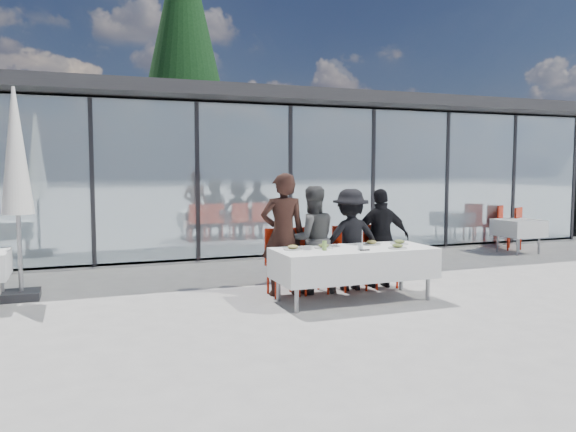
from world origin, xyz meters
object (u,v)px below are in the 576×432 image
at_px(diner_b, 312,240).
at_px(spare_chair_b, 513,226).
at_px(plate_c, 372,243).
at_px(diner_chair_d, 379,252).
at_px(diner_chair_c, 348,254).
at_px(plate_b, 324,246).
at_px(juice_bottle, 324,246).
at_px(diner_chair_b, 310,257).
at_px(folded_eyeglasses, 365,250).
at_px(lounger, 378,244).
at_px(conifer_tree, 184,50).
at_px(market_umbrella, 16,164).
at_px(diner_a, 283,235).
at_px(spare_table_right, 519,228).
at_px(dining_table, 354,263).
at_px(diner_c, 350,239).
at_px(spare_chair_a, 505,224).
at_px(plate_d, 399,243).
at_px(diner_chair_a, 281,258).
at_px(diner_d, 381,238).
at_px(plate_a, 293,248).
at_px(plate_extra, 398,247).

relative_size(diner_b, spare_chair_b, 1.65).
bearing_deg(plate_c, diner_chair_d, 51.29).
relative_size(diner_chair_c, plate_b, 3.72).
bearing_deg(juice_bottle, diner_b, 80.09).
height_order(diner_chair_b, folded_eyeglasses, diner_chair_b).
xyz_separation_m(diner_b, lounger, (2.72, 2.77, -0.55)).
bearing_deg(conifer_tree, spare_chair_b, -59.24).
xyz_separation_m(diner_b, folded_eyeglasses, (0.38, -0.95, -0.05)).
bearing_deg(diner_chair_b, diner_chair_d, 0.00).
distance_m(juice_bottle, market_umbrella, 4.46).
distance_m(diner_a, diner_chair_c, 1.16).
relative_size(plate_c, folded_eyeglasses, 1.87).
xyz_separation_m(diner_chair_b, market_umbrella, (-4.06, 0.99, 1.39)).
bearing_deg(spare_table_right, juice_bottle, -154.87).
relative_size(diner_chair_b, plate_b, 3.72).
bearing_deg(spare_chair_b, plate_b, -153.46).
height_order(dining_table, diner_chair_b, diner_chair_b).
bearing_deg(diner_c, diner_chair_d, -166.78).
bearing_deg(diner_chair_d, folded_eyeglasses, -128.20).
distance_m(juice_bottle, spare_chair_a, 7.50).
bearing_deg(plate_d, diner_chair_a, 158.77).
bearing_deg(plate_c, spare_chair_a, 32.17).
height_order(diner_a, diner_c, diner_a).
height_order(dining_table, spare_table_right, dining_table).
height_order(plate_c, conifer_tree, conifer_tree).
relative_size(spare_chair_a, lounger, 0.70).
distance_m(diner_b, diner_d, 1.18).
xyz_separation_m(diner_chair_b, juice_bottle, (-0.13, -0.81, 0.28)).
relative_size(plate_b, conifer_tree, 0.02).
height_order(diner_c, spare_table_right, diner_c).
height_order(diner_d, folded_eyeglasses, diner_d).
relative_size(plate_a, spare_chair_a, 0.27).
distance_m(diner_c, diner_chair_c, 0.25).
height_order(dining_table, market_umbrella, market_umbrella).
xyz_separation_m(diner_chair_b, diner_c, (0.64, -0.07, 0.24)).
relative_size(diner_chair_a, plate_d, 3.72).
height_order(diner_c, plate_b, diner_c).
distance_m(diner_chair_d, folded_eyeglasses, 1.32).
height_order(diner_a, diner_d, diner_a).
bearing_deg(folded_eyeglasses, lounger, 57.86).
xyz_separation_m(dining_table, plate_b, (-0.40, 0.13, 0.24)).
distance_m(diner_d, spare_chair_a, 6.00).
height_order(juice_bottle, folded_eyeglasses, juice_bottle).
relative_size(dining_table, plate_b, 8.62).
xyz_separation_m(diner_a, diner_chair_b, (0.46, 0.07, -0.36)).
bearing_deg(plate_b, spare_chair_b, 26.54).
distance_m(plate_extra, juice_bottle, 1.05).
xyz_separation_m(dining_table, plate_a, (-0.86, 0.15, 0.24)).
xyz_separation_m(dining_table, spare_chair_a, (5.99, 3.73, -0.00)).
relative_size(diner_chair_b, diner_chair_c, 1.00).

